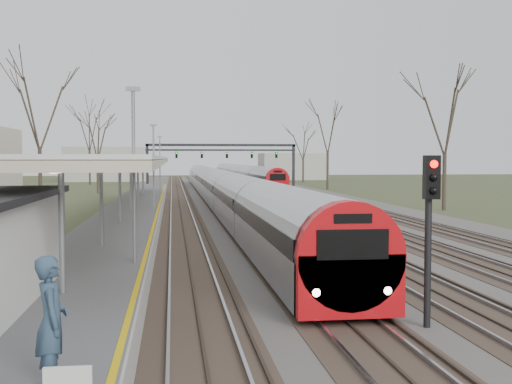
# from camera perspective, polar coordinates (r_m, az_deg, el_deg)

# --- Properties ---
(track_bed) EXTENTS (24.00, 160.00, 0.22)m
(track_bed) POSITION_cam_1_polar(r_m,az_deg,el_deg) (60.12, -0.88, -0.78)
(track_bed) COLOR #474442
(track_bed) RESTS_ON ground
(platform) EXTENTS (3.50, 69.00, 1.00)m
(platform) POSITION_cam_1_polar(r_m,az_deg,el_deg) (42.31, -10.75, -1.83)
(platform) COLOR #9E9B93
(platform) RESTS_ON ground
(canopy) EXTENTS (4.10, 50.00, 3.11)m
(canopy) POSITION_cam_1_polar(r_m,az_deg,el_deg) (37.66, -11.19, 2.79)
(canopy) COLOR slate
(canopy) RESTS_ON platform
(signal_gantry) EXTENTS (21.00, 0.59, 6.08)m
(signal_gantry) POSITION_cam_1_polar(r_m,az_deg,el_deg) (89.85, -3.06, 3.56)
(signal_gantry) COLOR black
(signal_gantry) RESTS_ON ground
(tree_west_far) EXTENTS (5.50, 5.50, 11.33)m
(tree_west_far) POSITION_cam_1_polar(r_m,az_deg,el_deg) (53.76, -18.73, 7.10)
(tree_west_far) COLOR #2D231C
(tree_west_far) RESTS_ON ground
(tree_east_far) EXTENTS (5.00, 5.00, 10.30)m
(tree_east_far) POSITION_cam_1_polar(r_m,az_deg,el_deg) (51.06, 16.47, 6.54)
(tree_east_far) COLOR #2D231C
(tree_east_far) RESTS_ON ground
(train_near) EXTENTS (2.62, 90.21, 3.05)m
(train_near) POSITION_cam_1_polar(r_m,az_deg,el_deg) (59.35, -3.48, 0.53)
(train_near) COLOR #A1A4AB
(train_near) RESTS_ON ground
(train_far) EXTENTS (2.62, 75.21, 3.05)m
(train_far) POSITION_cam_1_polar(r_m,az_deg,el_deg) (105.04, -1.39, 1.61)
(train_far) COLOR #A1A4AB
(train_far) RESTS_ON ground
(passenger) EXTENTS (0.54, 0.71, 1.76)m
(passenger) POSITION_cam_1_polar(r_m,az_deg,el_deg) (9.00, -17.73, -10.94)
(passenger) COLOR #2F455B
(passenger) RESTS_ON platform
(signal_post) EXTENTS (0.35, 0.45, 4.10)m
(signal_post) POSITION_cam_1_polar(r_m,az_deg,el_deg) (15.26, 15.18, -2.00)
(signal_post) COLOR black
(signal_post) RESTS_ON ground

